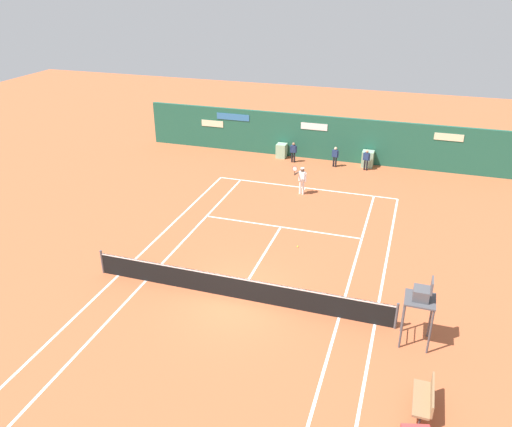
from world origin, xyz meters
name	(u,v)px	position (x,y,z in m)	size (l,w,h in m)	color
ground_plane	(242,290)	(0.00, 0.58, 0.00)	(80.00, 80.00, 0.01)	#B25633
tennis_net	(237,287)	(0.00, 0.00, 0.51)	(12.10, 0.10, 1.07)	#4C4C51
sponsor_back_wall	(324,139)	(0.01, 16.97, 1.43)	(25.00, 1.02, 2.95)	#1E5642
umpire_chair	(421,299)	(6.67, -0.56, 1.77)	(1.00, 1.00, 2.59)	#47474C
player_bench	(426,397)	(7.07, -3.62, 0.51)	(0.54, 1.46, 0.88)	#38383D
player_on_baseline	(302,178)	(0.00, 10.73, 0.96)	(0.73, 0.66, 1.82)	white
ball_kid_centre_post	(366,159)	(3.01, 15.75, 0.78)	(0.45, 0.22, 1.35)	black
ball_kid_right_post	(335,155)	(1.03, 15.75, 0.77)	(0.44, 0.20, 1.33)	black
ball_kid_left_post	(293,151)	(-1.74, 15.75, 0.78)	(0.45, 0.22, 1.36)	black
tennis_ball_by_sideline	(298,247)	(1.28, 4.66, 0.03)	(0.07, 0.07, 0.07)	#CCE033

